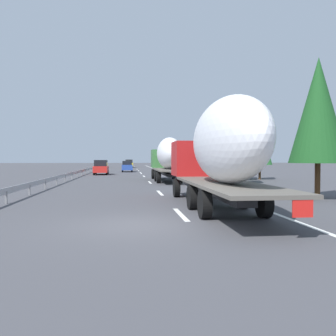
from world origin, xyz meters
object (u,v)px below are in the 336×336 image
truck_lead (168,156)px  truck_trailing (219,149)px  car_blue_sedan (127,166)px  car_yellow_coupe (129,164)px  car_white_van (128,163)px  road_sign (174,158)px  car_red_compact (101,167)px

truck_lead → truck_trailing: 18.95m
truck_trailing → car_blue_sedan: size_ratio=3.27×
truck_lead → car_blue_sedan: 24.91m
truck_trailing → car_yellow_coupe: truck_trailing is taller
truck_lead → car_yellow_coupe: size_ratio=2.68×
truck_lead → car_white_van: size_ratio=2.66×
car_blue_sedan → road_sign: road_sign is taller
truck_trailing → car_white_van: 88.26m
truck_trailing → car_yellow_coupe: bearing=2.7°
truck_lead → car_white_van: truck_lead is taller
car_yellow_coupe → car_white_van: (17.33, 0.09, -0.04)m
car_yellow_coupe → car_red_compact: bearing=173.9°
car_yellow_coupe → truck_trailing: bearing=-177.3°
car_red_compact → road_sign: 11.39m
truck_trailing → car_red_compact: (33.88, 7.31, -1.58)m
truck_trailing → car_blue_sedan: truck_trailing is taller
car_blue_sedan → car_white_van: (44.65, -0.37, 0.02)m
car_white_van → truck_lead: bearing=-177.1°
truck_trailing → road_sign: size_ratio=4.15×
car_yellow_coupe → car_white_van: car_yellow_coupe is taller
car_red_compact → road_sign: size_ratio=1.40×
truck_lead → car_white_van: 69.32m
car_yellow_coupe → car_white_van: size_ratio=0.99×
truck_trailing → car_blue_sedan: bearing=5.0°
truck_trailing → car_yellow_coupe: 70.94m
car_blue_sedan → road_sign: bearing=-127.0°
car_red_compact → car_blue_sedan: bearing=-19.9°
truck_trailing → road_sign: (38.32, -3.10, -0.31)m
car_red_compact → car_white_van: (54.29, -3.86, -0.05)m
car_yellow_coupe → road_sign: road_sign is taller
truck_lead → car_blue_sedan: (24.57, 3.82, -1.45)m
truck_lead → truck_trailing: bearing=180.0°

